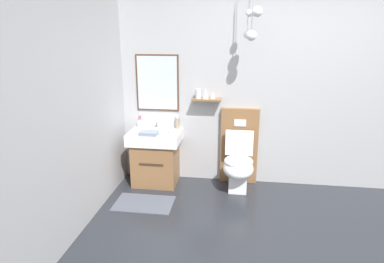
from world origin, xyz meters
TOP-DOWN VIEW (x-y plane):
  - wall_back at (-0.01, 1.74)m, footprint 4.46×0.57m
  - wall_left at (-2.17, 0.00)m, footprint 0.12×3.59m
  - bath_mat at (-1.64, 0.85)m, footprint 0.68×0.44m
  - vanity_sink_left at (-1.64, 1.46)m, footprint 0.66×0.51m
  - tap_on_left_sink at (-1.64, 1.65)m, footprint 0.03×0.13m
  - toilet at (-0.57, 1.48)m, footprint 0.48×0.63m
  - toothbrush_cup at (-1.89, 1.64)m, footprint 0.07×0.07m
  - soap_dispenser at (-1.38, 1.65)m, footprint 0.06×0.06m
  - folded_hand_towel at (-1.68, 1.30)m, footprint 0.22×0.16m

SIDE VIEW (x-z plane):
  - bath_mat at x=-1.64m, z-range 0.00..0.01m
  - vanity_sink_left at x=-1.64m, z-range 0.02..0.73m
  - toilet at x=-0.57m, z-range -0.12..0.88m
  - folded_hand_towel at x=-1.68m, z-range 0.70..0.75m
  - toothbrush_cup at x=-1.89m, z-range 0.66..0.86m
  - tap_on_left_sink at x=-1.64m, z-range 0.72..0.83m
  - soap_dispenser at x=-1.38m, z-range 0.69..0.87m
  - wall_left at x=-2.17m, z-range 0.00..2.64m
  - wall_back at x=-0.01m, z-range 0.00..2.64m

